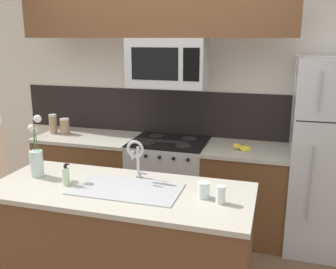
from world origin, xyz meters
TOP-DOWN VIEW (x-y plane):
  - rear_partition at (0.30, 1.28)m, footprint 5.20×0.10m
  - splash_band at (0.00, 1.22)m, footprint 3.64×0.01m
  - back_counter_left at (-0.90, 0.90)m, footprint 1.08×0.65m
  - back_counter_right at (0.77, 0.90)m, footprint 0.81×0.65m
  - stove_range at (0.00, 0.90)m, footprint 0.76×0.64m
  - microwave at (0.00, 0.88)m, footprint 0.74×0.40m
  - upper_cabinet_band at (-0.13, 0.85)m, footprint 2.59×0.34m
  - storage_jar_tall at (-1.33, 0.89)m, footprint 0.09×0.09m
  - storage_jar_medium at (-1.20, 0.91)m, footprint 0.10×0.10m
  - banana_bunch at (0.74, 0.84)m, footprint 0.19×0.16m
  - island_counter at (0.00, -0.35)m, footprint 1.86×0.77m
  - kitchen_sink at (0.05, -0.35)m, footprint 0.76×0.41m
  - sink_faucet at (0.05, -0.15)m, footprint 0.14×0.14m
  - dish_soap_bottle at (-0.39, -0.40)m, footprint 0.06×0.05m
  - drinking_glass at (0.60, -0.34)m, footprint 0.08×0.08m
  - spare_glass at (0.72, -0.39)m, footprint 0.06×0.06m
  - flower_vase at (-0.70, -0.30)m, footprint 0.10×0.12m

SIDE VIEW (x-z plane):
  - island_counter at x=0.00m, z-range 0.00..0.91m
  - back_counter_left at x=-0.90m, z-range 0.00..0.91m
  - back_counter_right at x=0.77m, z-range 0.00..0.91m
  - stove_range at x=0.00m, z-range 0.00..0.93m
  - kitchen_sink at x=0.05m, z-range 0.76..0.92m
  - banana_bunch at x=0.74m, z-range 0.89..0.97m
  - drinking_glass at x=0.60m, z-range 0.91..1.02m
  - spare_glass at x=0.72m, z-range 0.91..1.03m
  - dish_soap_bottle at x=-0.39m, z-range 0.90..1.06m
  - storage_jar_medium at x=-1.20m, z-range 0.91..1.08m
  - storage_jar_tall at x=-1.33m, z-range 0.91..1.12m
  - flower_vase at x=-0.70m, z-range 0.81..1.28m
  - sink_faucet at x=0.05m, z-range 0.95..1.26m
  - splash_band at x=0.00m, z-range 0.91..1.39m
  - rear_partition at x=0.30m, z-range 0.00..2.60m
  - microwave at x=0.00m, z-range 1.47..1.93m
  - upper_cabinet_band at x=-0.13m, z-range 1.93..2.53m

